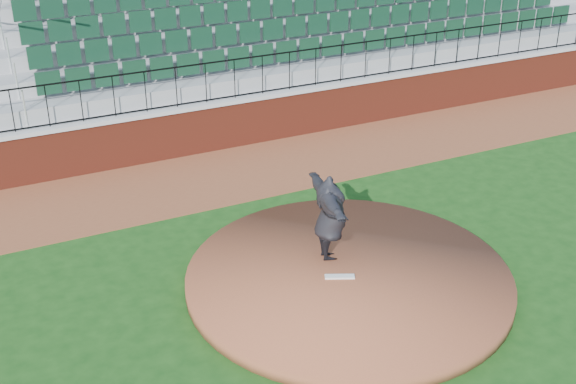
{
  "coord_description": "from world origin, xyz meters",
  "views": [
    {
      "loc": [
        -5.64,
        -10.16,
        7.71
      ],
      "look_at": [
        0.0,
        1.5,
        1.3
      ],
      "focal_mm": 47.16,
      "sensor_mm": 36.0,
      "label": 1
    }
  ],
  "objects": [
    {
      "name": "pitcher",
      "position": [
        0.41,
        0.56,
        1.1
      ],
      "size": [
        1.01,
        2.17,
        1.71
      ],
      "primitive_type": "imported",
      "rotation": [
        0.0,
        0.0,
        1.35
      ],
      "color": "black",
      "rests_on": "pitchers_mound"
    },
    {
      "name": "ground",
      "position": [
        0.0,
        0.0,
        0.0
      ],
      "size": [
        90.0,
        90.0,
        0.0
      ],
      "primitive_type": "plane",
      "color": "#154112",
      "rests_on": "ground"
    },
    {
      "name": "wall_cap",
      "position": [
        0.0,
        7.0,
        1.25
      ],
      "size": [
        34.0,
        0.45,
        0.1
      ],
      "primitive_type": "cube",
      "color": "#B7B7B7",
      "rests_on": "field_wall"
    },
    {
      "name": "pitchers_mound",
      "position": [
        0.47,
        -0.08,
        0.12
      ],
      "size": [
        5.97,
        5.97,
        0.25
      ],
      "primitive_type": "cylinder",
      "color": "brown",
      "rests_on": "ground"
    },
    {
      "name": "field_wall",
      "position": [
        0.0,
        7.0,
        0.6
      ],
      "size": [
        34.0,
        0.35,
        1.2
      ],
      "primitive_type": "cube",
      "color": "maroon",
      "rests_on": "ground"
    },
    {
      "name": "wall_railing",
      "position": [
        0.0,
        7.0,
        1.8
      ],
      "size": [
        34.0,
        0.05,
        1.0
      ],
      "primitive_type": null,
      "color": "black",
      "rests_on": "wall_cap"
    },
    {
      "name": "seating_stands",
      "position": [
        0.0,
        9.72,
        2.3
      ],
      "size": [
        34.0,
        5.1,
        4.6
      ],
      "primitive_type": null,
      "color": "gray",
      "rests_on": "ground"
    },
    {
      "name": "concourse_wall",
      "position": [
        0.0,
        12.52,
        2.75
      ],
      "size": [
        34.0,
        0.5,
        5.5
      ],
      "primitive_type": "cube",
      "color": "maroon",
      "rests_on": "ground"
    },
    {
      "name": "warning_track",
      "position": [
        0.0,
        5.4,
        0.01
      ],
      "size": [
        34.0,
        3.2,
        0.01
      ],
      "primitive_type": "cube",
      "color": "brown",
      "rests_on": "ground"
    },
    {
      "name": "pitching_rubber",
      "position": [
        0.25,
        -0.14,
        0.27
      ],
      "size": [
        0.55,
        0.35,
        0.04
      ],
      "primitive_type": "cube",
      "rotation": [
        0.0,
        0.0,
        -0.43
      ],
      "color": "white",
      "rests_on": "pitchers_mound"
    }
  ]
}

